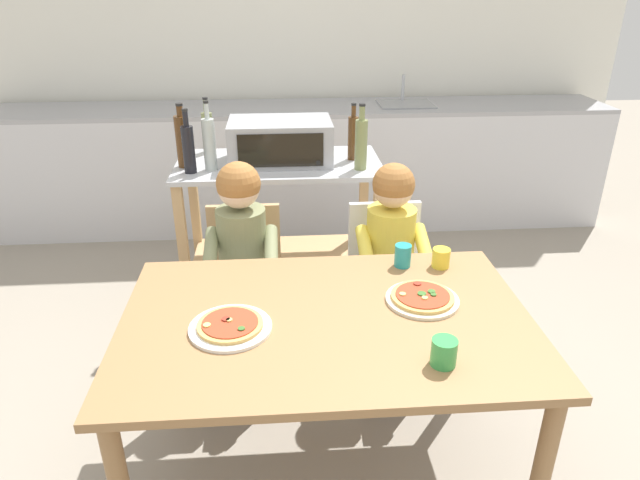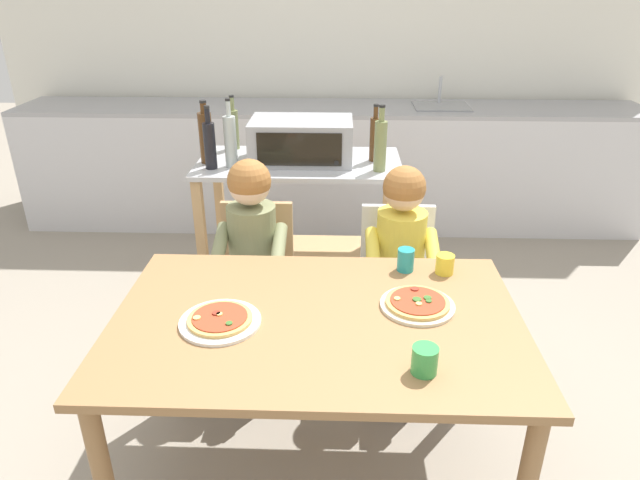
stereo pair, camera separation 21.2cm
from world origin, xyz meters
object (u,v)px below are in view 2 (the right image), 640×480
(bottle_slim_sauce, at_px, (380,144))
(bottle_clear_vinegar, at_px, (206,137))
(bottle_squat_spirits, at_px, (210,144))
(dining_table, at_px, (317,340))
(bottle_brown_beer, at_px, (375,138))
(toaster_oven, at_px, (301,140))
(pizza_plate_cream, at_px, (417,304))
(child_in_olive_shirt, at_px, (251,248))
(dining_chair_left, at_px, (257,275))
(dining_chair_right, at_px, (397,280))
(kitchen_island_cart, at_px, (300,211))
(bottle_tall_green_wine, at_px, (233,128))
(child_in_yellow_shirt, at_px, (401,255))
(bottle_dark_olive_oil, at_px, (230,140))
(drinking_cup_yellow, at_px, (445,264))
(drinking_cup_green, at_px, (425,360))
(drinking_cup_teal, at_px, (406,260))
(pizza_plate_white, at_px, (220,320))

(bottle_slim_sauce, bearing_deg, bottle_clear_vinegar, 173.09)
(bottle_squat_spirits, bearing_deg, dining_table, -63.02)
(bottle_brown_beer, bearing_deg, toaster_oven, -177.84)
(pizza_plate_cream, bearing_deg, bottle_squat_spirits, 130.95)
(bottle_brown_beer, height_order, child_in_olive_shirt, bottle_brown_beer)
(bottle_brown_beer, xyz_separation_m, dining_chair_left, (-0.58, -0.58, -0.53))
(dining_chair_right, bearing_deg, kitchen_island_cart, 130.86)
(bottle_tall_green_wine, bearing_deg, dining_chair_right, -42.25)
(bottle_tall_green_wine, distance_m, dining_table, 1.67)
(child_in_yellow_shirt, bearing_deg, bottle_tall_green_wine, 133.78)
(bottle_slim_sauce, bearing_deg, bottle_squat_spirits, 179.44)
(dining_chair_left, distance_m, dining_chair_right, 0.67)
(bottle_clear_vinegar, bearing_deg, child_in_yellow_shirt, -33.64)
(bottle_dark_olive_oil, xyz_separation_m, drinking_cup_yellow, (0.98, -0.87, -0.25))
(toaster_oven, height_order, bottle_clear_vinegar, bottle_clear_vinegar)
(bottle_dark_olive_oil, bearing_deg, child_in_olive_shirt, -73.20)
(bottle_squat_spirits, distance_m, bottle_tall_green_wine, 0.38)
(kitchen_island_cart, relative_size, dining_table, 0.78)
(bottle_dark_olive_oil, xyz_separation_m, dining_chair_right, (0.84, -0.47, -0.54))
(bottle_slim_sauce, height_order, bottle_brown_beer, bottle_slim_sauce)
(bottle_dark_olive_oil, height_order, bottle_tall_green_wine, bottle_dark_olive_oil)
(bottle_tall_green_wine, height_order, drinking_cup_green, bottle_tall_green_wine)
(bottle_squat_spirits, bearing_deg, pizza_plate_cream, -49.05)
(dining_chair_left, xyz_separation_m, drinking_cup_green, (0.65, -1.03, 0.30))
(bottle_slim_sauce, xyz_separation_m, child_in_olive_shirt, (-0.60, -0.53, -0.34))
(drinking_cup_green, bearing_deg, dining_chair_right, 88.60)
(bottle_squat_spirits, relative_size, drinking_cup_yellow, 4.21)
(toaster_oven, xyz_separation_m, drinking_cup_green, (0.46, -1.60, -0.21))
(bottle_slim_sauce, bearing_deg, drinking_cup_yellow, -75.69)
(kitchen_island_cart, xyz_separation_m, dining_table, (0.15, -1.31, 0.05))
(pizza_plate_cream, xyz_separation_m, drinking_cup_green, (-0.02, -0.36, 0.03))
(bottle_slim_sauce, relative_size, drinking_cup_yellow, 4.38)
(bottle_dark_olive_oil, bearing_deg, drinking_cup_teal, -45.80)
(child_in_yellow_shirt, xyz_separation_m, pizza_plate_white, (-0.67, -0.66, 0.08))
(dining_table, height_order, drinking_cup_yellow, drinking_cup_yellow)
(bottle_clear_vinegar, height_order, drinking_cup_teal, bottle_clear_vinegar)
(bottle_tall_green_wine, relative_size, pizza_plate_cream, 1.16)
(dining_chair_left, xyz_separation_m, dining_chair_right, (0.67, -0.02, 0.00))
(toaster_oven, xyz_separation_m, bottle_tall_green_wine, (-0.40, 0.22, 0.01))
(toaster_oven, xyz_separation_m, child_in_olive_shirt, (-0.19, -0.68, -0.31))
(bottle_brown_beer, distance_m, pizza_plate_white, 1.52)
(child_in_olive_shirt, bearing_deg, drinking_cup_teal, -23.22)
(toaster_oven, xyz_separation_m, bottle_clear_vinegar, (-0.50, -0.05, 0.03))
(pizza_plate_cream, bearing_deg, bottle_clear_vinegar, 129.64)
(drinking_cup_yellow, bearing_deg, dining_chair_left, 152.64)
(bottle_clear_vinegar, xyz_separation_m, pizza_plate_cream, (0.98, -1.19, -0.27))
(bottle_brown_beer, height_order, bottle_dark_olive_oil, bottle_dark_olive_oil)
(toaster_oven, distance_m, bottle_squat_spirits, 0.48)
(dining_table, height_order, child_in_olive_shirt, child_in_olive_shirt)
(dining_table, bearing_deg, drinking_cup_green, -40.69)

